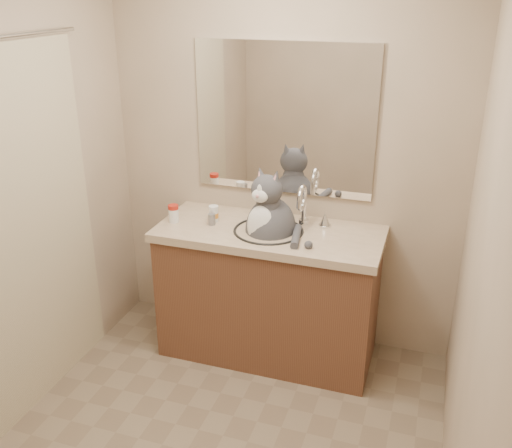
% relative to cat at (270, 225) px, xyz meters
% --- Properties ---
extents(room, '(2.22, 2.52, 2.42)m').
position_rel_cat_xyz_m(room, '(-0.01, -0.95, 0.32)').
color(room, '#84725B').
rests_on(room, ground).
extents(vanity, '(1.34, 0.59, 1.12)m').
position_rel_cat_xyz_m(vanity, '(-0.00, 0.01, -0.44)').
color(vanity, brown).
rests_on(vanity, ground).
extents(mirror, '(1.10, 0.02, 0.90)m').
position_rel_cat_xyz_m(mirror, '(-0.01, 0.28, 0.57)').
color(mirror, white).
rests_on(mirror, room).
extents(shower_curtain, '(0.02, 1.30, 1.93)m').
position_rel_cat_xyz_m(shower_curtain, '(-1.06, -0.85, 0.15)').
color(shower_curtain, '#C5B595').
rests_on(shower_curtain, ground).
extents(cat, '(0.41, 0.43, 0.60)m').
position_rel_cat_xyz_m(cat, '(0.00, 0.00, 0.00)').
color(cat, '#45464A').
rests_on(cat, vanity).
extents(pill_bottle_redcap, '(0.08, 0.08, 0.11)m').
position_rel_cat_xyz_m(pill_bottle_redcap, '(-0.60, -0.06, 0.02)').
color(pill_bottle_redcap, white).
rests_on(pill_bottle_redcap, vanity).
extents(pill_bottle_orange, '(0.06, 0.06, 0.10)m').
position_rel_cat_xyz_m(pill_bottle_orange, '(-0.37, 0.03, 0.02)').
color(pill_bottle_orange, white).
rests_on(pill_bottle_orange, vanity).
extents(grey_canister, '(0.06, 0.06, 0.07)m').
position_rel_cat_xyz_m(grey_canister, '(-0.36, -0.03, 0.00)').
color(grey_canister, gray).
rests_on(grey_canister, vanity).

